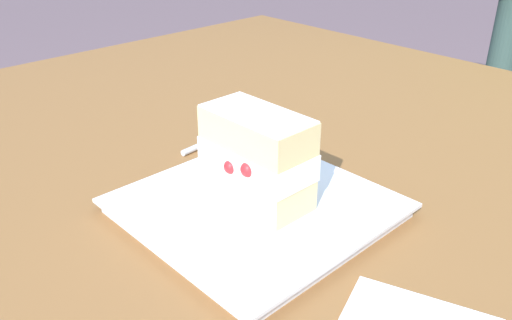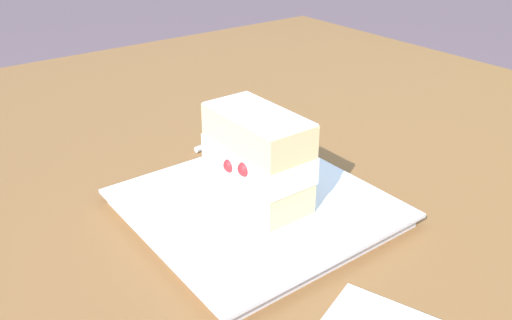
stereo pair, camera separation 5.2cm
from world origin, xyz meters
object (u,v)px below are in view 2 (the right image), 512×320
at_px(patio_table, 339,206).
at_px(cake_slice, 258,157).
at_px(dessert_plate, 256,208).
at_px(dessert_fork, 253,129).

relative_size(patio_table, cake_slice, 10.74).
height_order(dessert_plate, cake_slice, cake_slice).
xyz_separation_m(dessert_plate, cake_slice, (-0.00, 0.00, 0.06)).
height_order(cake_slice, dessert_fork, cake_slice).
height_order(patio_table, dessert_fork, dessert_fork).
bearing_deg(dessert_plate, dessert_fork, 144.10).
xyz_separation_m(cake_slice, dessert_fork, (-0.17, 0.12, -0.06)).
distance_m(dessert_plate, dessert_fork, 0.21).
bearing_deg(patio_table, dessert_fork, -140.87).
bearing_deg(cake_slice, dessert_fork, 144.57).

